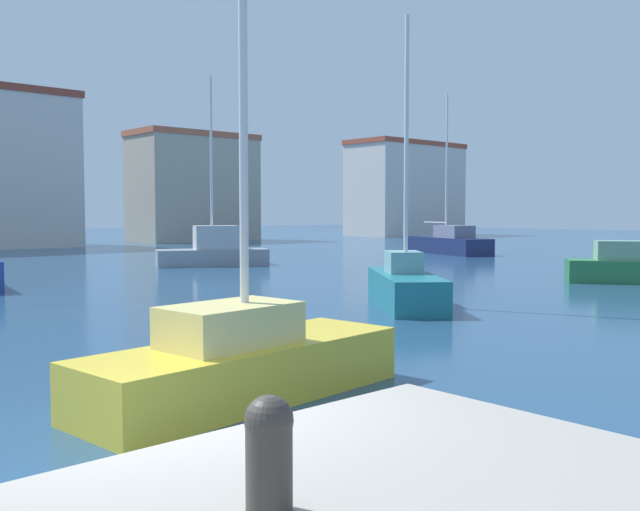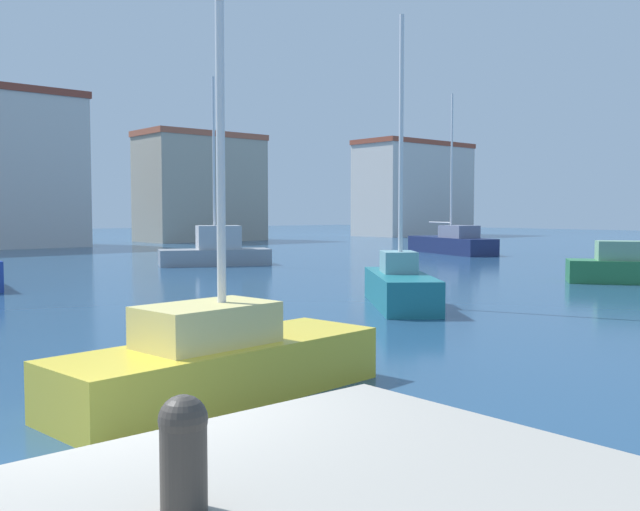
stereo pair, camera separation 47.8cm
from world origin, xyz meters
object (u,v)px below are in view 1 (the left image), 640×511
object	(u,v)px
sailboat_grey_outer_mooring	(213,250)
sailboat_navy_mid_harbor	(447,243)
sailboat_yellow_distant_east	(243,361)
motorboat_green_center_channel	(631,268)
sailboat_teal_near_pier	(405,285)
mooring_bollard	(269,450)

from	to	relation	value
sailboat_grey_outer_mooring	sailboat_navy_mid_harbor	bearing A→B (deg)	-4.93
sailboat_grey_outer_mooring	sailboat_yellow_distant_east	bearing A→B (deg)	-122.47
motorboat_green_center_channel	sailboat_grey_outer_mooring	distance (m)	18.34
motorboat_green_center_channel	sailboat_teal_near_pier	bearing A→B (deg)	173.27
sailboat_yellow_distant_east	sailboat_navy_mid_harbor	distance (m)	35.19
sailboat_teal_near_pier	motorboat_green_center_channel	size ratio (longest dim) A/B	1.69
sailboat_yellow_distant_east	sailboat_navy_mid_harbor	xyz separation A→B (m)	(29.37, 19.37, 0.15)
motorboat_green_center_channel	sailboat_grey_outer_mooring	xyz separation A→B (m)	(-6.58, 17.12, 0.19)
motorboat_green_center_channel	sailboat_navy_mid_harbor	distance (m)	18.41
mooring_bollard	sailboat_navy_mid_harbor	size ratio (longest dim) A/B	0.06
mooring_bollard	motorboat_green_center_channel	distance (m)	24.91
motorboat_green_center_channel	sailboat_yellow_distant_east	distance (m)	20.13
mooring_bollard	sailboat_grey_outer_mooring	world-z (taller)	sailboat_grey_outer_mooring
mooring_bollard	sailboat_teal_near_pier	xyz separation A→B (m)	(12.47, 10.03, -0.83)
motorboat_green_center_channel	sailboat_navy_mid_harbor	size ratio (longest dim) A/B	0.47
mooring_bollard	sailboat_teal_near_pier	bearing A→B (deg)	38.82
mooring_bollard	sailboat_navy_mid_harbor	world-z (taller)	sailboat_navy_mid_harbor
motorboat_green_center_channel	sailboat_yellow_distant_east	size ratio (longest dim) A/B	0.75
sailboat_yellow_distant_east	sailboat_navy_mid_harbor	bearing A→B (deg)	33.41
motorboat_green_center_channel	sailboat_yellow_distant_east	xyz separation A→B (m)	(-19.79, -3.65, -0.01)
sailboat_yellow_distant_east	sailboat_grey_outer_mooring	bearing A→B (deg)	57.53
mooring_bollard	sailboat_yellow_distant_east	bearing A→B (deg)	55.51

